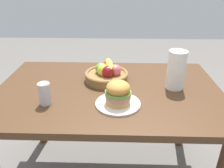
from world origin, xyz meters
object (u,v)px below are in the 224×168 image
object	(u,v)px
sandwich	(118,92)
paper_towel_roll	(176,70)
plate	(118,104)
fruit_basket	(107,74)
soda_can	(45,94)

from	to	relation	value
sandwich	paper_towel_roll	distance (m)	0.41
plate	fruit_basket	world-z (taller)	fruit_basket
soda_can	fruit_basket	world-z (taller)	fruit_basket
soda_can	paper_towel_roll	bearing A→B (deg)	16.23
plate	sandwich	xyz separation A→B (m)	(0.00, 0.00, 0.07)
sandwich	soda_can	bearing A→B (deg)	-179.69
plate	fruit_basket	xyz separation A→B (m)	(-0.08, 0.31, 0.04)
fruit_basket	paper_towel_roll	world-z (taller)	paper_towel_roll
fruit_basket	paper_towel_roll	bearing A→B (deg)	-12.09
plate	soda_can	distance (m)	0.40
soda_can	fruit_basket	bearing A→B (deg)	44.05
fruit_basket	soda_can	bearing A→B (deg)	-135.95
plate	fruit_basket	bearing A→B (deg)	104.20
plate	fruit_basket	distance (m)	0.32
fruit_basket	sandwich	bearing A→B (deg)	-75.80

